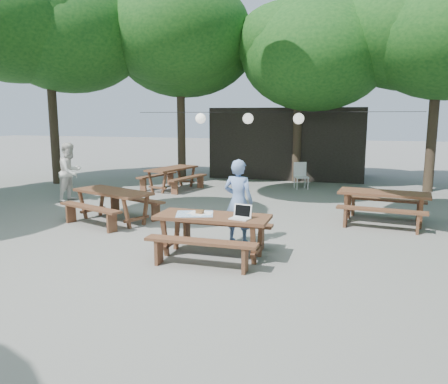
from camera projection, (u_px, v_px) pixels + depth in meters
ground at (186, 244)px, 8.55m from camera, size 80.00×80.00×0.00m
pavilion at (289, 142)px, 18.09m from camera, size 6.00×3.00×2.80m
main_picnic_table at (213, 235)px, 7.74m from camera, size 2.00×1.58×0.75m
picnic_table_nw at (113, 206)px, 10.30m from camera, size 2.33×2.15×0.75m
picnic_table_ne at (383, 207)px, 10.12m from camera, size 2.08×1.80×0.75m
picnic_table_far_w at (172, 178)px, 14.86m from camera, size 1.99×2.22×0.75m
woman at (238, 201)px, 8.52m from camera, size 0.66×0.49×1.66m
second_person at (70, 172)px, 12.82m from camera, size 0.71×0.88×1.72m
plastic_chair at (301, 181)px, 15.08m from camera, size 0.57×0.57×0.90m
laptop at (241, 215)px, 7.43m from camera, size 0.37×0.32×0.24m
tabletop_clutter at (196, 213)px, 7.77m from camera, size 0.79×0.73×0.08m
paper_lanterns at (248, 118)px, 13.86m from camera, size 9.00×0.34×0.38m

